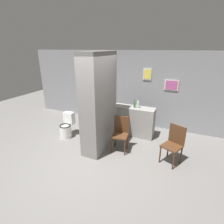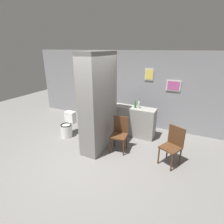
{
  "view_description": "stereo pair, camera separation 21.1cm",
  "coord_description": "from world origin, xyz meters",
  "px_view_note": "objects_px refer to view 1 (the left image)",
  "views": [
    {
      "loc": [
        1.99,
        -3.25,
        2.67
      ],
      "look_at": [
        0.11,
        1.03,
        0.95
      ],
      "focal_mm": 28.0,
      "sensor_mm": 36.0,
      "label": 1
    },
    {
      "loc": [
        2.18,
        -3.16,
        2.67
      ],
      "look_at": [
        0.11,
        1.03,
        0.95
      ],
      "focal_mm": 28.0,
      "sensor_mm": 36.0,
      "label": 2
    }
  ],
  "objects_px": {
    "chair_near_pillar": "(121,132)",
    "bottle_tall": "(138,104)",
    "chair_by_doorway": "(174,143)",
    "toilet": "(67,127)",
    "bicycle": "(106,118)"
  },
  "relations": [
    {
      "from": "chair_near_pillar",
      "to": "bottle_tall",
      "type": "relative_size",
      "value": 3.09
    },
    {
      "from": "chair_near_pillar",
      "to": "chair_by_doorway",
      "type": "height_order",
      "value": "same"
    },
    {
      "from": "toilet",
      "to": "bicycle",
      "type": "bearing_deg",
      "value": 52.19
    },
    {
      "from": "toilet",
      "to": "chair_by_doorway",
      "type": "bearing_deg",
      "value": -0.69
    },
    {
      "from": "chair_by_doorway",
      "to": "bottle_tall",
      "type": "bearing_deg",
      "value": 164.17
    },
    {
      "from": "chair_by_doorway",
      "to": "toilet",
      "type": "bearing_deg",
      "value": -156.39
    },
    {
      "from": "toilet",
      "to": "bottle_tall",
      "type": "distance_m",
      "value": 2.34
    },
    {
      "from": "chair_by_doorway",
      "to": "chair_near_pillar",
      "type": "bearing_deg",
      "value": -156.3
    },
    {
      "from": "chair_by_doorway",
      "to": "bicycle",
      "type": "relative_size",
      "value": 0.57
    },
    {
      "from": "bottle_tall",
      "to": "chair_by_doorway",
      "type": "bearing_deg",
      "value": -40.13
    },
    {
      "from": "toilet",
      "to": "bicycle",
      "type": "height_order",
      "value": "toilet"
    },
    {
      "from": "chair_near_pillar",
      "to": "bottle_tall",
      "type": "height_order",
      "value": "bottle_tall"
    },
    {
      "from": "bicycle",
      "to": "bottle_tall",
      "type": "height_order",
      "value": "bottle_tall"
    },
    {
      "from": "toilet",
      "to": "chair_near_pillar",
      "type": "xyz_separation_m",
      "value": [
        1.83,
        -0.02,
        0.2
      ]
    },
    {
      "from": "chair_near_pillar",
      "to": "chair_by_doorway",
      "type": "distance_m",
      "value": 1.38
    }
  ]
}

